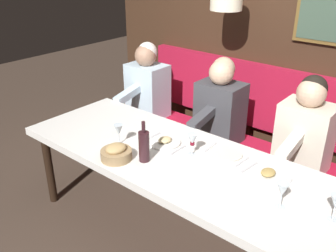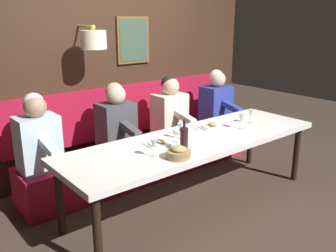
{
  "view_description": "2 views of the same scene",
  "coord_description": "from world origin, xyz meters",
  "px_view_note": "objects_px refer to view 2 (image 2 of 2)",
  "views": [
    {
      "loc": [
        -1.81,
        -1.23,
        2.08
      ],
      "look_at": [
        0.05,
        0.33,
        0.92
      ],
      "focal_mm": 39.67,
      "sensor_mm": 36.0,
      "label": 1
    },
    {
      "loc": [
        -2.6,
        2.49,
        1.94
      ],
      "look_at": [
        0.05,
        0.33,
        0.92
      ],
      "focal_mm": 39.28,
      "sensor_mm": 36.0,
      "label": 2
    }
  ],
  "objects_px": {
    "diner_nearest": "(216,100)",
    "wine_glass_2": "(181,128)",
    "wine_glass_1": "(241,119)",
    "diner_near": "(170,109)",
    "wine_bottle": "(184,139)",
    "dining_table": "(196,143)",
    "bread_bowl": "(178,153)",
    "diner_middle": "(116,120)",
    "wine_glass_3": "(154,144)",
    "diner_far": "(38,136)",
    "wine_glass_0": "(251,113)"
  },
  "relations": [
    {
      "from": "wine_glass_2",
      "to": "wine_bottle",
      "type": "bearing_deg",
      "value": 143.86
    },
    {
      "from": "diner_near",
      "to": "wine_glass_3",
      "type": "height_order",
      "value": "diner_near"
    },
    {
      "from": "diner_nearest",
      "to": "wine_bottle",
      "type": "xyz_separation_m",
      "value": [
        -1.08,
        1.57,
        0.04
      ]
    },
    {
      "from": "diner_middle",
      "to": "wine_glass_0",
      "type": "relative_size",
      "value": 4.82
    },
    {
      "from": "dining_table",
      "to": "bread_bowl",
      "type": "bearing_deg",
      "value": 121.45
    },
    {
      "from": "diner_far",
      "to": "diner_nearest",
      "type": "bearing_deg",
      "value": -90.0
    },
    {
      "from": "wine_glass_2",
      "to": "bread_bowl",
      "type": "bearing_deg",
      "value": 136.61
    },
    {
      "from": "diner_middle",
      "to": "wine_glass_2",
      "type": "distance_m",
      "value": 0.85
    },
    {
      "from": "diner_nearest",
      "to": "wine_glass_2",
      "type": "distance_m",
      "value": 1.58
    },
    {
      "from": "wine_bottle",
      "to": "diner_far",
      "type": "bearing_deg",
      "value": 42.13
    },
    {
      "from": "diner_near",
      "to": "wine_glass_2",
      "type": "distance_m",
      "value": 0.95
    },
    {
      "from": "wine_glass_3",
      "to": "wine_bottle",
      "type": "relative_size",
      "value": 0.55
    },
    {
      "from": "wine_glass_0",
      "to": "wine_bottle",
      "type": "relative_size",
      "value": 0.55
    },
    {
      "from": "diner_nearest",
      "to": "wine_glass_0",
      "type": "distance_m",
      "value": 0.94
    },
    {
      "from": "dining_table",
      "to": "diner_middle",
      "type": "bearing_deg",
      "value": 24.94
    },
    {
      "from": "dining_table",
      "to": "wine_glass_1",
      "type": "relative_size",
      "value": 17.78
    },
    {
      "from": "wine_bottle",
      "to": "bread_bowl",
      "type": "distance_m",
      "value": 0.21
    },
    {
      "from": "diner_far",
      "to": "bread_bowl",
      "type": "height_order",
      "value": "diner_far"
    },
    {
      "from": "dining_table",
      "to": "wine_glass_3",
      "type": "bearing_deg",
      "value": 102.48
    },
    {
      "from": "wine_glass_0",
      "to": "wine_glass_3",
      "type": "bearing_deg",
      "value": 95.47
    },
    {
      "from": "dining_table",
      "to": "diner_far",
      "type": "relative_size",
      "value": 3.69
    },
    {
      "from": "bread_bowl",
      "to": "diner_far",
      "type": "bearing_deg",
      "value": 34.23
    },
    {
      "from": "wine_glass_2",
      "to": "diner_far",
      "type": "bearing_deg",
      "value": 55.98
    },
    {
      "from": "wine_bottle",
      "to": "wine_glass_2",
      "type": "bearing_deg",
      "value": -36.14
    },
    {
      "from": "wine_glass_3",
      "to": "bread_bowl",
      "type": "relative_size",
      "value": 0.75
    },
    {
      "from": "dining_table",
      "to": "diner_near",
      "type": "xyz_separation_m",
      "value": [
        0.88,
        -0.38,
        0.13
      ]
    },
    {
      "from": "dining_table",
      "to": "diner_nearest",
      "type": "bearing_deg",
      "value": -54.32
    },
    {
      "from": "wine_bottle",
      "to": "wine_glass_0",
      "type": "bearing_deg",
      "value": -80.7
    },
    {
      "from": "diner_far",
      "to": "dining_table",
      "type": "bearing_deg",
      "value": -123.87
    },
    {
      "from": "wine_glass_3",
      "to": "wine_bottle",
      "type": "distance_m",
      "value": 0.32
    },
    {
      "from": "wine_glass_3",
      "to": "diner_far",
      "type": "bearing_deg",
      "value": 32.96
    },
    {
      "from": "wine_bottle",
      "to": "diner_nearest",
      "type": "bearing_deg",
      "value": -55.44
    },
    {
      "from": "diner_middle",
      "to": "bread_bowl",
      "type": "xyz_separation_m",
      "value": [
        -1.19,
        0.09,
        -0.03
      ]
    },
    {
      "from": "diner_nearest",
      "to": "diner_middle",
      "type": "height_order",
      "value": "same"
    },
    {
      "from": "diner_middle",
      "to": "wine_bottle",
      "type": "bearing_deg",
      "value": -176.18
    },
    {
      "from": "diner_near",
      "to": "wine_bottle",
      "type": "xyz_separation_m",
      "value": [
        -1.08,
        0.72,
        0.04
      ]
    },
    {
      "from": "wine_glass_1",
      "to": "bread_bowl",
      "type": "bearing_deg",
      "value": 101.56
    },
    {
      "from": "dining_table",
      "to": "diner_nearest",
      "type": "height_order",
      "value": "diner_nearest"
    },
    {
      "from": "diner_nearest",
      "to": "wine_glass_3",
      "type": "bearing_deg",
      "value": 118.65
    },
    {
      "from": "wine_glass_1",
      "to": "diner_middle",
      "type": "bearing_deg",
      "value": 46.89
    },
    {
      "from": "diner_far",
      "to": "diner_middle",
      "type": "bearing_deg",
      "value": -90.0
    },
    {
      "from": "diner_near",
      "to": "wine_glass_3",
      "type": "xyz_separation_m",
      "value": [
        -1.03,
        1.03,
        0.04
      ]
    },
    {
      "from": "wine_glass_2",
      "to": "diner_middle",
      "type": "bearing_deg",
      "value": 19.19
    },
    {
      "from": "diner_nearest",
      "to": "wine_glass_2",
      "type": "height_order",
      "value": "diner_nearest"
    },
    {
      "from": "wine_glass_1",
      "to": "diner_near",
      "type": "bearing_deg",
      "value": 13.81
    },
    {
      "from": "diner_far",
      "to": "wine_glass_3",
      "type": "xyz_separation_m",
      "value": [
        -1.03,
        -0.67,
        0.04
      ]
    },
    {
      "from": "bread_bowl",
      "to": "diner_near",
      "type": "bearing_deg",
      "value": -36.6
    },
    {
      "from": "diner_nearest",
      "to": "diner_near",
      "type": "bearing_deg",
      "value": 90.0
    },
    {
      "from": "wine_glass_0",
      "to": "wine_glass_2",
      "type": "height_order",
      "value": "same"
    },
    {
      "from": "diner_near",
      "to": "wine_glass_0",
      "type": "distance_m",
      "value": 1.01
    }
  ]
}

